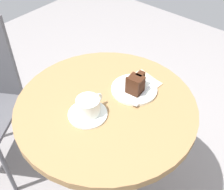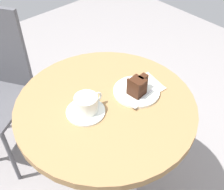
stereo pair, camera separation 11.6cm
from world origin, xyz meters
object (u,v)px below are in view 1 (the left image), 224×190
at_px(saucer, 88,114).
at_px(cake_plate, 134,89).
at_px(fork, 141,97).
at_px(cake_slice, 136,84).
at_px(napkin, 142,83).
at_px(coffee_cup, 88,106).
at_px(teaspoon, 81,104).

bearing_deg(saucer, cake_plate, -12.44).
relative_size(cake_plate, fork, 1.28).
xyz_separation_m(saucer, cake_plate, (0.24, -0.05, 0.00)).
height_order(cake_slice, napkin, cake_slice).
bearing_deg(fork, napkin, -155.66).
distance_m(fork, napkin, 0.11).
distance_m(coffee_cup, fork, 0.23).
bearing_deg(fork, cake_slice, -123.75).
height_order(saucer, napkin, saucer).
bearing_deg(coffee_cup, saucer, -174.06).
xyz_separation_m(coffee_cup, napkin, (0.29, -0.05, -0.04)).
bearing_deg(saucer, fork, -27.68).
bearing_deg(teaspoon, cake_slice, -32.62).
relative_size(saucer, cake_slice, 1.71).
distance_m(saucer, teaspoon, 0.06).
height_order(coffee_cup, fork, coffee_cup).
height_order(cake_slice, fork, cake_slice).
xyz_separation_m(teaspoon, napkin, (0.28, -0.11, -0.01)).
distance_m(saucer, fork, 0.24).
height_order(saucer, coffee_cup, coffee_cup).
distance_m(saucer, coffee_cup, 0.04).
bearing_deg(napkin, fork, -146.72).
bearing_deg(cake_plate, coffee_cup, 166.90).
distance_m(teaspoon, cake_slice, 0.25).
relative_size(coffee_cup, cake_plate, 0.63).
relative_size(saucer, napkin, 0.97).
bearing_deg(cake_plate, fork, -117.34).
bearing_deg(teaspoon, fork, -43.69).
bearing_deg(napkin, cake_slice, -167.60).
distance_m(cake_plate, fork, 0.07).
bearing_deg(saucer, napkin, -9.56).
xyz_separation_m(cake_plate, fork, (-0.03, -0.06, 0.01)).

